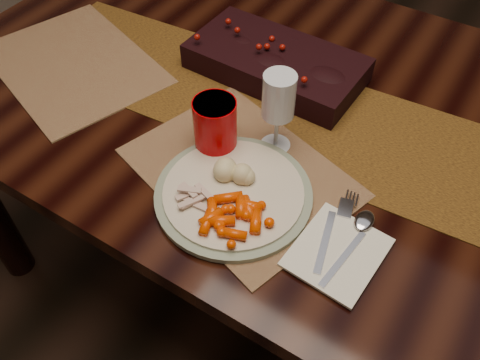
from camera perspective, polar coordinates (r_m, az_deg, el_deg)
The scene contains 15 objects.
floor at distance 1.70m, azimuth 6.28°, elevation -11.72°, with size 5.00×5.00×0.00m, color black.
dining_table at distance 1.38m, azimuth 7.58°, elevation -4.18°, with size 1.80×1.00×0.75m, color black.
table_runner at distance 1.07m, azimuth 11.18°, elevation 5.51°, with size 1.52×0.31×0.00m, color #513613.
centerpiece at distance 1.17m, azimuth 4.08°, elevation 13.37°, with size 0.39×0.20×0.08m, color black, non-canonical shape.
placemat_main at distance 0.97m, azimuth 0.02°, elevation 0.85°, with size 0.41×0.30×0.00m, color brown.
placemat_second at distance 1.29m, azimuth -18.18°, elevation 12.26°, with size 0.42×0.31×0.00m, color brown.
dinner_plate at distance 0.93m, azimuth -0.74°, elevation -1.50°, with size 0.29×0.29×0.02m, color beige.
baby_carrots at distance 0.87m, azimuth -0.70°, elevation -4.21°, with size 0.10×0.09×0.02m, color #D93A00, non-canonical shape.
mashed_potatoes at distance 0.93m, azimuth -0.46°, elevation 1.16°, with size 0.07×0.06×0.04m, color beige, non-canonical shape.
turkey_shreds at distance 0.91m, azimuth -5.35°, elevation -1.80°, with size 0.07×0.06×0.02m, color tan, non-canonical shape.
napkin at distance 0.87m, azimuth 10.89°, elevation -7.97°, with size 0.14×0.16×0.01m, color silver.
fork at distance 0.89m, azimuth 10.11°, elevation -5.84°, with size 0.03×0.17×0.00m, color #A09EB8, non-canonical shape.
spoon at distance 0.88m, azimuth 12.23°, elevation -7.28°, with size 0.03×0.17×0.00m, color silver, non-canonical shape.
red_cup at distance 0.98m, azimuth -2.80°, elevation 6.07°, with size 0.08×0.08×0.11m, color #B70004.
wine_glass at distance 0.97m, azimuth 4.25°, elevation 7.49°, with size 0.06×0.06×0.17m, color silver, non-canonical shape.
Camera 1 is at (0.28, -0.79, 1.48)m, focal length 38.00 mm.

